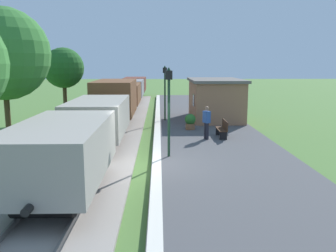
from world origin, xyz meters
TOP-DOWN VIEW (x-y plane):
  - ground_plane at (0.00, 0.00)m, footprint 160.00×160.00m
  - platform_slab at (3.20, 0.00)m, footprint 6.00×60.00m
  - platform_edge_stripe at (0.40, 0.00)m, footprint 0.36×60.00m
  - track_ballast at (-2.40, 0.00)m, footprint 3.80×60.00m
  - rail_near at (-1.68, 0.00)m, footprint 0.07×60.00m
  - rail_far at (-3.12, 0.00)m, footprint 0.07×60.00m
  - freight_train at (-2.40, 13.31)m, footprint 2.50×39.20m
  - station_hut at (4.40, 11.15)m, footprint 3.50×5.80m
  - bench_near_hut at (3.84, 4.86)m, footprint 0.42×1.50m
  - person_waiting at (2.92, 4.43)m, footprint 0.39×0.45m
  - potted_planter at (2.33, 7.21)m, footprint 0.64×0.64m
  - lamp_post_near at (0.90, 1.07)m, footprint 0.28×0.28m
  - lamp_post_far at (0.90, 10.69)m, footprint 0.28×0.28m
  - tree_trackside_mid at (-7.37, 5.10)m, footprint 4.68×4.68m
  - tree_trackside_far at (-6.23, 12.24)m, footprint 2.85×2.85m

SIDE VIEW (x-z plane):
  - ground_plane at x=0.00m, z-range 0.00..0.00m
  - track_ballast at x=-2.40m, z-range 0.00..0.12m
  - platform_slab at x=3.20m, z-range 0.00..0.25m
  - rail_near at x=-1.68m, z-range 0.12..0.26m
  - rail_far at x=-3.12m, z-range 0.12..0.26m
  - platform_edge_stripe at x=0.40m, z-range 0.25..0.26m
  - bench_near_hut at x=3.84m, z-range 0.27..1.18m
  - potted_planter at x=2.33m, z-range 0.26..1.18m
  - person_waiting at x=2.92m, z-range 0.33..2.04m
  - freight_train at x=-2.40m, z-range 0.09..2.81m
  - station_hut at x=4.40m, z-range 0.26..3.04m
  - lamp_post_near at x=0.90m, z-range 0.95..4.65m
  - lamp_post_far at x=0.90m, z-range 0.95..4.65m
  - tree_trackside_far at x=-6.23m, z-range 1.15..6.35m
  - tree_trackside_mid at x=-7.37m, z-range 1.10..8.01m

